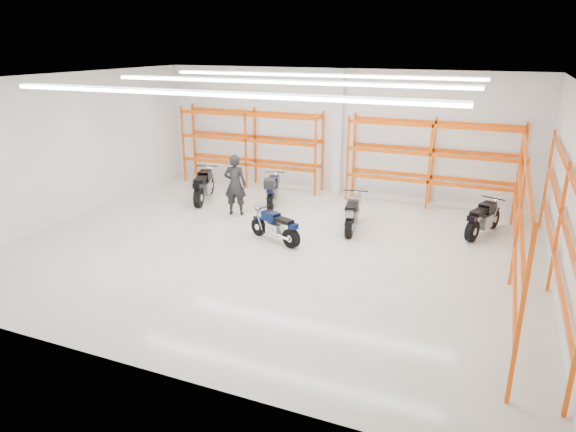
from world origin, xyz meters
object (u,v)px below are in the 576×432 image
at_px(motorcycle_back_c, 353,214).
at_px(standing_man, 235,185).
at_px(motorcycle_main, 277,228).
at_px(motorcycle_back_d, 482,220).
at_px(motorcycle_back_a, 203,186).
at_px(structural_column, 338,133).
at_px(motorcycle_back_b, 272,190).

bearing_deg(motorcycle_back_c, standing_man, -179.23).
relative_size(motorcycle_main, motorcycle_back_d, 0.89).
bearing_deg(motorcycle_main, motorcycle_back_a, 146.74).
relative_size(motorcycle_back_d, structural_column, 0.45).
xyz_separation_m(motorcycle_back_d, structural_column, (-5.27, 2.68, 1.77)).
distance_m(motorcycle_back_b, motorcycle_back_c, 3.46).
distance_m(motorcycle_back_b, motorcycle_back_d, 6.84).
distance_m(motorcycle_back_d, standing_man, 7.63).
height_order(motorcycle_back_b, structural_column, structural_column).
xyz_separation_m(motorcycle_back_c, standing_man, (-3.93, -0.05, 0.50)).
xyz_separation_m(motorcycle_back_b, structural_column, (1.56, 2.38, 1.71)).
bearing_deg(motorcycle_back_d, motorcycle_back_b, 177.48).
bearing_deg(motorcycle_back_b, motorcycle_back_d, -2.52).
distance_m(motorcycle_back_a, motorcycle_back_c, 5.73).
bearing_deg(motorcycle_back_d, motorcycle_main, -152.12).
xyz_separation_m(motorcycle_back_a, structural_column, (4.02, 2.87, 1.71)).
height_order(motorcycle_main, motorcycle_back_b, motorcycle_back_b).
bearing_deg(motorcycle_back_b, motorcycle_back_c, -21.81).
height_order(motorcycle_back_a, motorcycle_back_b, motorcycle_back_a).
height_order(motorcycle_back_b, motorcycle_back_d, motorcycle_back_b).
distance_m(motorcycle_main, structural_column, 5.77).
xyz_separation_m(motorcycle_back_c, structural_column, (-1.66, 3.66, 1.75)).
distance_m(motorcycle_main, motorcycle_back_d, 5.99).
height_order(motorcycle_back_c, motorcycle_back_d, motorcycle_back_c).
bearing_deg(motorcycle_main, standing_man, 141.83).
height_order(motorcycle_back_b, motorcycle_back_c, motorcycle_back_b).
bearing_deg(motorcycle_back_a, motorcycle_back_b, 11.25).
height_order(motorcycle_back_c, structural_column, structural_column).
xyz_separation_m(motorcycle_main, motorcycle_back_c, (1.68, 1.82, 0.07)).
height_order(motorcycle_back_b, standing_man, standing_man).
bearing_deg(motorcycle_main, motorcycle_back_b, 116.27).
relative_size(standing_man, structural_column, 0.44).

